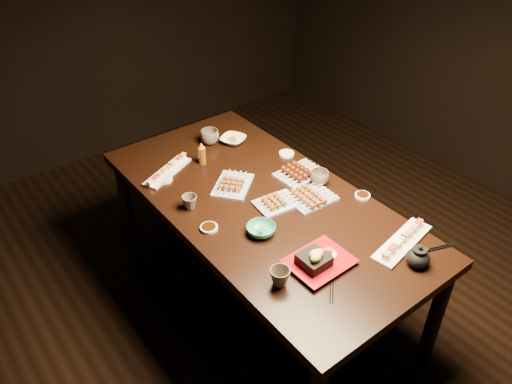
% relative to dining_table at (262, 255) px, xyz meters
% --- Properties ---
extents(ground, '(5.00, 5.00, 0.00)m').
position_rel_dining_table_xyz_m(ground, '(0.14, -0.33, -0.38)').
color(ground, black).
rests_on(ground, ground).
extents(dining_table, '(1.02, 1.86, 0.75)m').
position_rel_dining_table_xyz_m(dining_table, '(0.00, 0.00, 0.00)').
color(dining_table, black).
rests_on(dining_table, ground).
extents(sushi_platter_near, '(0.38, 0.16, 0.05)m').
position_rel_dining_table_xyz_m(sushi_platter_near, '(0.29, -0.64, 0.40)').
color(sushi_platter_near, white).
rests_on(sushi_platter_near, dining_table).
extents(sushi_platter_far, '(0.33, 0.22, 0.04)m').
position_rel_dining_table_xyz_m(sushi_platter_far, '(-0.25, 0.51, 0.39)').
color(sushi_platter_far, white).
rests_on(sushi_platter_far, dining_table).
extents(yakitori_plate_center, '(0.23, 0.18, 0.05)m').
position_rel_dining_table_xyz_m(yakitori_plate_center, '(0.03, -0.08, 0.40)').
color(yakitori_plate_center, '#828EB6').
rests_on(yakitori_plate_center, dining_table).
extents(yakitori_plate_right, '(0.24, 0.18, 0.06)m').
position_rel_dining_table_xyz_m(yakitori_plate_right, '(0.19, -0.15, 0.40)').
color(yakitori_plate_right, '#828EB6').
rests_on(yakitori_plate_right, dining_table).
extents(yakitori_plate_left, '(0.29, 0.28, 0.06)m').
position_rel_dining_table_xyz_m(yakitori_plate_left, '(-0.05, 0.18, 0.41)').
color(yakitori_plate_left, '#828EB6').
rests_on(yakitori_plate_left, dining_table).
extents(tsukune_plate, '(0.25, 0.19, 0.06)m').
position_rel_dining_table_xyz_m(tsukune_plate, '(0.29, 0.05, 0.41)').
color(tsukune_plate, '#828EB6').
rests_on(tsukune_plate, dining_table).
extents(edamame_bowl_green, '(0.16, 0.16, 0.04)m').
position_rel_dining_table_xyz_m(edamame_bowl_green, '(-0.16, -0.20, 0.40)').
color(edamame_bowl_green, teal).
rests_on(edamame_bowl_green, dining_table).
extents(edamame_bowl_cream, '(0.19, 0.19, 0.03)m').
position_rel_dining_table_xyz_m(edamame_bowl_cream, '(0.22, 0.55, 0.39)').
color(edamame_bowl_cream, '#F5EDC8').
rests_on(edamame_bowl_cream, dining_table).
extents(tempura_tray, '(0.27, 0.22, 0.10)m').
position_rel_dining_table_xyz_m(tempura_tray, '(-0.09, -0.51, 0.42)').
color(tempura_tray, black).
rests_on(tempura_tray, dining_table).
extents(teacup_near_left, '(0.09, 0.09, 0.08)m').
position_rel_dining_table_xyz_m(teacup_near_left, '(-0.30, -0.49, 0.41)').
color(teacup_near_left, '#53493F').
rests_on(teacup_near_left, dining_table).
extents(teacup_mid_right, '(0.12, 0.12, 0.08)m').
position_rel_dining_table_xyz_m(teacup_mid_right, '(0.32, -0.07, 0.41)').
color(teacup_mid_right, '#53493F').
rests_on(teacup_mid_right, dining_table).
extents(teacup_far_left, '(0.10, 0.10, 0.07)m').
position_rel_dining_table_xyz_m(teacup_far_left, '(-0.32, 0.16, 0.41)').
color(teacup_far_left, '#53493F').
rests_on(teacup_far_left, dining_table).
extents(teacup_far_right, '(0.11, 0.11, 0.09)m').
position_rel_dining_table_xyz_m(teacup_far_right, '(0.10, 0.63, 0.42)').
color(teacup_far_right, '#53493F').
rests_on(teacup_far_right, dining_table).
extents(teapot, '(0.12, 0.12, 0.10)m').
position_rel_dining_table_xyz_m(teapot, '(0.24, -0.76, 0.43)').
color(teapot, black).
rests_on(teapot, dining_table).
extents(condiment_bottle, '(0.05, 0.05, 0.13)m').
position_rel_dining_table_xyz_m(condiment_bottle, '(-0.05, 0.47, 0.44)').
color(condiment_bottle, '#63340D').
rests_on(condiment_bottle, dining_table).
extents(sauce_dish_west, '(0.11, 0.11, 0.01)m').
position_rel_dining_table_xyz_m(sauce_dish_west, '(-0.33, -0.03, 0.38)').
color(sauce_dish_west, white).
rests_on(sauce_dish_west, dining_table).
extents(sauce_dish_east, '(0.09, 0.09, 0.02)m').
position_rel_dining_table_xyz_m(sauce_dish_east, '(0.38, 0.25, 0.38)').
color(sauce_dish_east, white).
rests_on(sauce_dish_east, dining_table).
extents(sauce_dish_se, '(0.09, 0.09, 0.01)m').
position_rel_dining_table_xyz_m(sauce_dish_se, '(0.42, -0.29, 0.38)').
color(sauce_dish_se, white).
rests_on(sauce_dish_se, dining_table).
extents(sauce_dish_nw, '(0.11, 0.11, 0.02)m').
position_rel_dining_table_xyz_m(sauce_dish_nw, '(-0.30, 0.45, 0.38)').
color(sauce_dish_nw, white).
rests_on(sauce_dish_nw, dining_table).
extents(chopsticks_near, '(0.15, 0.15, 0.01)m').
position_rel_dining_table_xyz_m(chopsticks_near, '(-0.14, -0.63, 0.38)').
color(chopsticks_near, black).
rests_on(chopsticks_near, dining_table).
extents(chopsticks_se, '(0.21, 0.09, 0.01)m').
position_rel_dining_table_xyz_m(chopsticks_se, '(0.38, -0.75, 0.38)').
color(chopsticks_se, black).
rests_on(chopsticks_se, dining_table).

